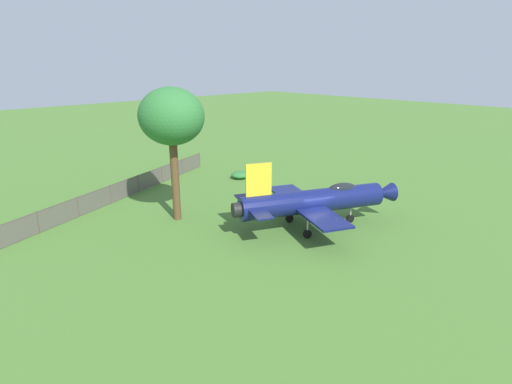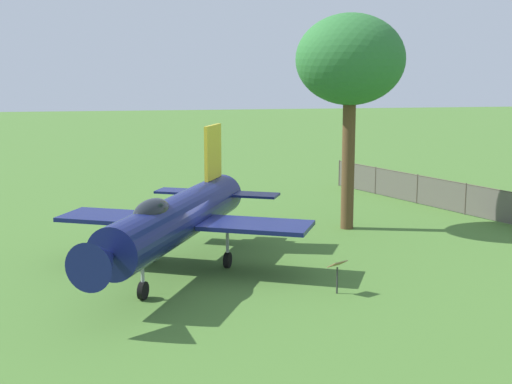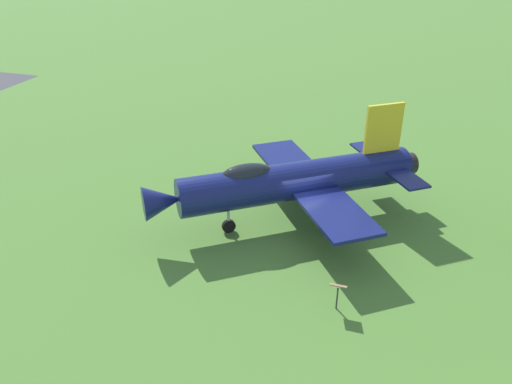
% 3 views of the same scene
% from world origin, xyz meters
% --- Properties ---
extents(ground_plane, '(200.00, 200.00, 0.00)m').
position_xyz_m(ground_plane, '(0.00, 0.00, 0.00)').
color(ground_plane, '#47722D').
extents(display_jet, '(9.56, 12.07, 5.12)m').
position_xyz_m(display_jet, '(-0.16, -0.33, 2.07)').
color(display_jet, '#111951').
rests_on(display_jet, ground_plane).
extents(shade_tree, '(4.99, 4.56, 9.86)m').
position_xyz_m(shade_tree, '(8.28, 5.93, 7.70)').
color(shade_tree, brown).
rests_on(shade_tree, ground_plane).
extents(perimeter_fence, '(8.84, 22.98, 1.63)m').
position_xyz_m(perimeter_fence, '(15.83, 6.29, 0.87)').
color(perimeter_fence, '#4C4238').
rests_on(perimeter_fence, ground_plane).
extents(info_plaque, '(0.72, 0.63, 1.14)m').
position_xyz_m(info_plaque, '(5.02, -3.41, 0.85)').
color(info_plaque, '#333333').
rests_on(info_plaque, ground_plane).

